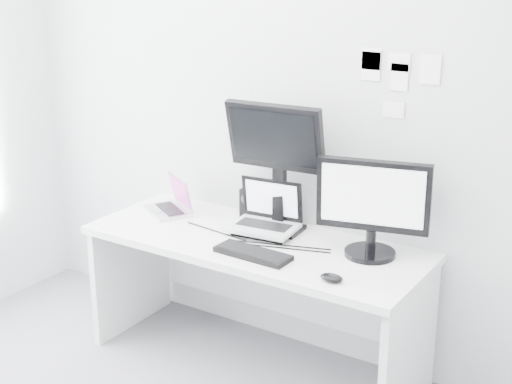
% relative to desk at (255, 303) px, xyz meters
% --- Properties ---
extents(back_wall, '(3.60, 0.00, 3.60)m').
position_rel_desk_xyz_m(back_wall, '(0.00, 0.35, 0.99)').
color(back_wall, silver).
rests_on(back_wall, ground).
extents(desk, '(1.80, 0.70, 0.73)m').
position_rel_desk_xyz_m(desk, '(0.00, 0.00, 0.00)').
color(desk, white).
rests_on(desk, ground).
extents(macbook, '(0.36, 0.33, 0.21)m').
position_rel_desk_xyz_m(macbook, '(-0.65, 0.08, 0.47)').
color(macbook, '#BBBBC0').
rests_on(macbook, desk).
extents(speaker, '(0.11, 0.11, 0.17)m').
position_rel_desk_xyz_m(speaker, '(-0.20, 0.27, 0.45)').
color(speaker, black).
rests_on(speaker, desk).
extents(dell_laptop, '(0.37, 0.31, 0.29)m').
position_rel_desk_xyz_m(dell_laptop, '(-0.01, 0.09, 0.51)').
color(dell_laptop, silver).
rests_on(dell_laptop, desk).
extents(rear_monitor, '(0.54, 0.23, 0.72)m').
position_rel_desk_xyz_m(rear_monitor, '(0.02, 0.18, 0.72)').
color(rear_monitor, black).
rests_on(rear_monitor, desk).
extents(samsung_monitor, '(0.59, 0.38, 0.50)m').
position_rel_desk_xyz_m(samsung_monitor, '(0.59, 0.13, 0.62)').
color(samsung_monitor, black).
rests_on(samsung_monitor, desk).
extents(keyboard, '(0.40, 0.15, 0.03)m').
position_rel_desk_xyz_m(keyboard, '(0.11, -0.18, 0.38)').
color(keyboard, black).
rests_on(keyboard, desk).
extents(mouse, '(0.11, 0.07, 0.04)m').
position_rel_desk_xyz_m(mouse, '(0.57, -0.24, 0.38)').
color(mouse, black).
rests_on(mouse, desk).
extents(wall_note_0, '(0.10, 0.00, 0.14)m').
position_rel_desk_xyz_m(wall_note_0, '(0.45, 0.34, 1.26)').
color(wall_note_0, white).
rests_on(wall_note_0, back_wall).
extents(wall_note_1, '(0.09, 0.00, 0.13)m').
position_rel_desk_xyz_m(wall_note_1, '(0.60, 0.34, 1.22)').
color(wall_note_1, white).
rests_on(wall_note_1, back_wall).
extents(wall_note_2, '(0.10, 0.00, 0.14)m').
position_rel_desk_xyz_m(wall_note_2, '(0.75, 0.34, 1.26)').
color(wall_note_2, white).
rests_on(wall_note_2, back_wall).
extents(wall_note_3, '(0.11, 0.00, 0.08)m').
position_rel_desk_xyz_m(wall_note_3, '(0.58, 0.34, 1.05)').
color(wall_note_3, white).
rests_on(wall_note_3, back_wall).
extents(wall_note_4, '(0.11, 0.00, 0.09)m').
position_rel_desk_xyz_m(wall_note_4, '(0.59, 0.34, 1.29)').
color(wall_note_4, white).
rests_on(wall_note_4, back_wall).
extents(wall_note_5, '(0.10, 0.00, 0.11)m').
position_rel_desk_xyz_m(wall_note_5, '(0.45, 0.34, 1.29)').
color(wall_note_5, white).
rests_on(wall_note_5, back_wall).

